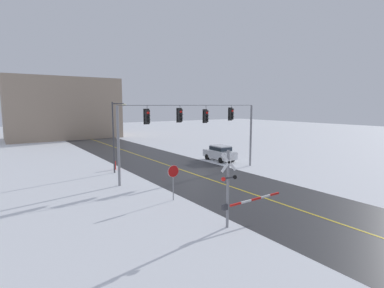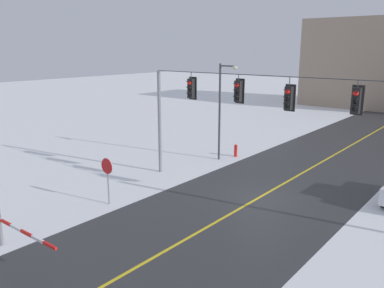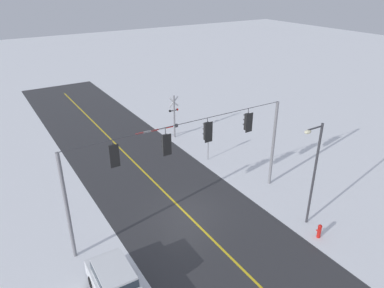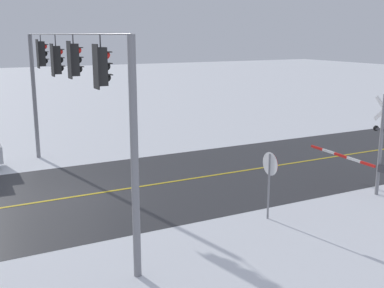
{
  "view_description": "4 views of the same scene",
  "coord_description": "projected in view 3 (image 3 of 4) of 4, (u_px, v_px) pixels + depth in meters",
  "views": [
    {
      "loc": [
        -14.94,
        -22.06,
        6.23
      ],
      "look_at": [
        -2.0,
        -2.66,
        3.19
      ],
      "focal_mm": 28.12,
      "sensor_mm": 36.0,
      "label": 1
    },
    {
      "loc": [
        9.36,
        -17.04,
        7.48
      ],
      "look_at": [
        -2.24,
        -2.76,
        3.01
      ],
      "focal_mm": 37.06,
      "sensor_mm": 36.0,
      "label": 2
    },
    {
      "loc": [
        9.58,
        16.01,
        13.7
      ],
      "look_at": [
        -2.33,
        -3.08,
        3.08
      ],
      "focal_mm": 33.68,
      "sensor_mm": 36.0,
      "label": 3
    },
    {
      "loc": [
        -17.85,
        4.06,
        6.19
      ],
      "look_at": [
        -3.77,
        -3.3,
        2.55
      ],
      "focal_mm": 44.76,
      "sensor_mm": 36.0,
      "label": 4
    }
  ],
  "objects": [
    {
      "name": "ground_plane",
      "position": [
        187.0,
        214.0,
        22.72
      ],
      "size": [
        160.0,
        160.0,
        0.0
      ],
      "primitive_type": "plane",
      "color": "white"
    },
    {
      "name": "streetlamp_near",
      "position": [
        313.0,
        167.0,
        20.21
      ],
      "size": [
        1.39,
        0.28,
        6.5
      ],
      "color": "#38383D",
      "rests_on": "ground"
    },
    {
      "name": "railroad_crossing",
      "position": [
        171.0,
        118.0,
        32.51
      ],
      "size": [
        4.36,
        0.31,
        4.0
      ],
      "color": "gray",
      "rests_on": "ground"
    },
    {
      "name": "stop_sign",
      "position": [
        208.0,
        140.0,
        28.72
      ],
      "size": [
        0.8,
        0.09,
        2.35
      ],
      "color": "gray",
      "rests_on": "ground"
    },
    {
      "name": "fire_hydrant",
      "position": [
        319.0,
        231.0,
        20.52
      ],
      "size": [
        0.24,
        0.31,
        0.88
      ],
      "color": "red",
      "rests_on": "ground"
    },
    {
      "name": "parked_car_white",
      "position": [
        116.0,
        283.0,
        16.41
      ],
      "size": [
        1.88,
        4.23,
        1.74
      ],
      "color": "white",
      "rests_on": "ground"
    },
    {
      "name": "lane_centre_line",
      "position": [
        248.0,
        275.0,
        18.11
      ],
      "size": [
        0.14,
        72.0,
        0.01
      ],
      "primitive_type": "cube",
      "color": "gold",
      "rests_on": "ground"
    },
    {
      "name": "road_asphalt",
      "position": [
        248.0,
        275.0,
        18.11
      ],
      "size": [
        9.0,
        80.0,
        0.01
      ],
      "primitive_type": "cube",
      "color": "#303033",
      "rests_on": "ground"
    },
    {
      "name": "signal_span",
      "position": [
        187.0,
        151.0,
        20.87
      ],
      "size": [
        14.2,
        0.47,
        6.22
      ],
      "color": "gray",
      "rests_on": "ground"
    }
  ]
}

